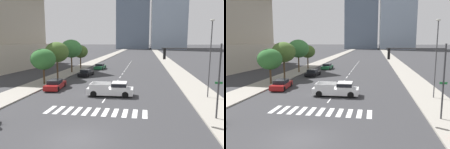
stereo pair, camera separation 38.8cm
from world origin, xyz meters
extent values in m
plane|color=#333335|center=(0.00, 0.00, 0.00)|extent=(800.00, 800.00, 0.00)
cube|color=gray|center=(11.26, 30.00, 0.07)|extent=(4.00, 260.00, 0.15)
cube|color=gray|center=(-11.26, 30.00, 0.07)|extent=(4.00, 260.00, 0.15)
cube|color=silver|center=(-4.50, 6.00, 0.00)|extent=(0.45, 2.44, 0.01)
cube|color=silver|center=(-3.60, 6.00, 0.00)|extent=(0.45, 2.44, 0.01)
cube|color=silver|center=(-2.70, 6.00, 0.00)|extent=(0.45, 2.44, 0.01)
cube|color=silver|center=(-1.80, 6.00, 0.00)|extent=(0.45, 2.44, 0.01)
cube|color=silver|center=(-0.90, 6.00, 0.00)|extent=(0.45, 2.44, 0.01)
cube|color=silver|center=(0.00, 6.00, 0.00)|extent=(0.45, 2.44, 0.01)
cube|color=silver|center=(0.90, 6.00, 0.00)|extent=(0.45, 2.44, 0.01)
cube|color=silver|center=(1.80, 6.00, 0.00)|extent=(0.45, 2.44, 0.01)
cube|color=silver|center=(2.70, 6.00, 0.00)|extent=(0.45, 2.44, 0.01)
cube|color=silver|center=(3.60, 6.00, 0.00)|extent=(0.45, 2.44, 0.01)
cube|color=silver|center=(4.50, 6.00, 0.00)|extent=(0.45, 2.44, 0.01)
cube|color=silver|center=(0.00, 10.00, 0.00)|extent=(0.14, 2.00, 0.01)
cube|color=silver|center=(0.00, 14.00, 0.00)|extent=(0.14, 2.00, 0.01)
cube|color=silver|center=(0.00, 18.00, 0.00)|extent=(0.14, 2.00, 0.01)
cube|color=silver|center=(0.00, 22.00, 0.00)|extent=(0.14, 2.00, 0.01)
cube|color=silver|center=(0.00, 26.00, 0.00)|extent=(0.14, 2.00, 0.01)
cube|color=silver|center=(0.00, 30.00, 0.00)|extent=(0.14, 2.00, 0.01)
cube|color=silver|center=(0.00, 34.00, 0.00)|extent=(0.14, 2.00, 0.01)
cube|color=silver|center=(0.00, 38.00, 0.00)|extent=(0.14, 2.00, 0.01)
cube|color=silver|center=(0.00, 42.00, 0.00)|extent=(0.14, 2.00, 0.01)
cube|color=silver|center=(0.00, 46.00, 0.00)|extent=(0.14, 2.00, 0.01)
cube|color=silver|center=(0.00, 50.00, 0.00)|extent=(0.14, 2.00, 0.01)
cube|color=silver|center=(0.00, 54.00, 0.00)|extent=(0.14, 2.00, 0.01)
cube|color=silver|center=(0.00, 58.00, 0.00)|extent=(0.14, 2.00, 0.01)
cube|color=silver|center=(0.36, 12.21, 0.59)|extent=(5.50, 2.17, 0.75)
cube|color=silver|center=(1.45, 12.24, 1.32)|extent=(1.79, 1.91, 0.70)
cube|color=black|center=(1.45, 12.24, 1.40)|extent=(1.81, 1.96, 0.39)
cube|color=silver|center=(-0.86, 13.15, 1.25)|extent=(2.29, 0.14, 0.55)
cube|color=silver|center=(-0.81, 11.20, 1.25)|extent=(2.29, 0.14, 0.55)
cube|color=silver|center=(-1.98, 12.15, 1.25)|extent=(0.13, 1.95, 0.55)
cylinder|color=black|center=(2.19, 13.17, 0.38)|extent=(0.77, 0.28, 0.76)
cylinder|color=black|center=(2.23, 11.34, 0.38)|extent=(0.77, 0.28, 0.76)
cylinder|color=black|center=(-1.51, 13.07, 0.38)|extent=(0.77, 0.28, 0.76)
cylinder|color=black|center=(-1.47, 11.25, 0.38)|extent=(0.77, 0.28, 0.76)
cube|color=#1E6038|center=(-5.97, 37.01, 0.47)|extent=(2.12, 4.52, 0.61)
cube|color=black|center=(-5.98, 36.79, 1.03)|extent=(1.76, 2.08, 0.52)
cylinder|color=black|center=(-6.74, 38.56, 0.32)|extent=(0.25, 0.65, 0.64)
cylinder|color=black|center=(-5.03, 38.47, 0.32)|extent=(0.25, 0.65, 0.64)
cylinder|color=black|center=(-6.90, 35.55, 0.32)|extent=(0.25, 0.65, 0.64)
cylinder|color=black|center=(-5.19, 35.46, 0.32)|extent=(0.25, 0.65, 0.64)
cube|color=maroon|center=(-7.69, 14.89, 0.48)|extent=(2.23, 4.84, 0.65)
cube|color=black|center=(-7.67, 14.66, 1.06)|extent=(1.77, 2.25, 0.50)
cylinder|color=black|center=(-8.65, 16.40, 0.32)|extent=(0.28, 0.66, 0.64)
cylinder|color=black|center=(-7.03, 16.56, 0.32)|extent=(0.28, 0.66, 0.64)
cylinder|color=black|center=(-8.35, 13.23, 0.32)|extent=(0.28, 0.66, 0.64)
cylinder|color=black|center=(-6.73, 13.38, 0.32)|extent=(0.28, 0.66, 0.64)
cube|color=black|center=(-6.50, 26.54, 0.45)|extent=(2.13, 4.38, 0.58)
cube|color=black|center=(-6.52, 26.32, 1.00)|extent=(1.75, 2.03, 0.53)
cylinder|color=black|center=(-7.23, 28.04, 0.32)|extent=(0.26, 0.65, 0.64)
cylinder|color=black|center=(-5.57, 27.93, 0.32)|extent=(0.26, 0.65, 0.64)
cylinder|color=black|center=(-7.43, 25.15, 0.32)|extent=(0.26, 0.65, 0.64)
cylinder|color=black|center=(-5.77, 25.03, 0.32)|extent=(0.26, 0.65, 0.64)
cylinder|color=#333335|center=(10.36, 5.37, 3.23)|extent=(0.14, 0.14, 6.17)
cylinder|color=#333335|center=(8.04, 5.37, 5.92)|extent=(4.63, 0.10, 0.10)
cube|color=black|center=(5.98, 5.37, 5.47)|extent=(0.20, 0.28, 0.90)
sphere|color=red|center=(5.98, 5.37, 5.77)|extent=(0.18, 0.18, 0.18)
sphere|color=orange|center=(5.98, 5.37, 5.47)|extent=(0.18, 0.18, 0.18)
sphere|color=green|center=(5.98, 5.37, 5.17)|extent=(0.18, 0.18, 0.18)
cube|color=#19662D|center=(10.36, 5.37, 3.15)|extent=(0.60, 0.04, 0.18)
cylinder|color=#3F3F42|center=(11.56, 12.57, 4.41)|extent=(0.12, 0.12, 8.51)
ellipsoid|color=beige|center=(11.56, 12.57, 8.76)|extent=(0.50, 0.24, 0.20)
cylinder|color=#4C3823|center=(-10.46, 17.32, 1.27)|extent=(0.28, 0.28, 2.24)
ellipsoid|color=#2D662D|center=(-10.46, 17.32, 3.85)|extent=(3.65, 3.65, 3.11)
cylinder|color=#4C3823|center=(-10.46, 22.49, 1.58)|extent=(0.28, 0.28, 2.86)
ellipsoid|color=#426028|center=(-10.46, 22.49, 4.63)|extent=(4.05, 4.05, 3.44)
cylinder|color=#4C3823|center=(-10.46, 29.98, 1.69)|extent=(0.28, 0.28, 3.08)
ellipsoid|color=#387538|center=(-10.46, 29.98, 4.96)|extent=(4.31, 4.31, 3.67)
cylinder|color=#4C3823|center=(-10.46, 36.33, 1.43)|extent=(0.28, 0.28, 2.56)
ellipsoid|color=#426028|center=(-10.46, 36.33, 4.09)|extent=(3.46, 3.46, 2.94)
cube|color=#8C9EB2|center=(22.35, 174.73, 35.39)|extent=(26.92, 24.98, 70.79)
camera|label=1|loc=(4.40, -13.32, 6.52)|focal=35.41mm
camera|label=2|loc=(4.78, -13.26, 6.52)|focal=35.41mm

